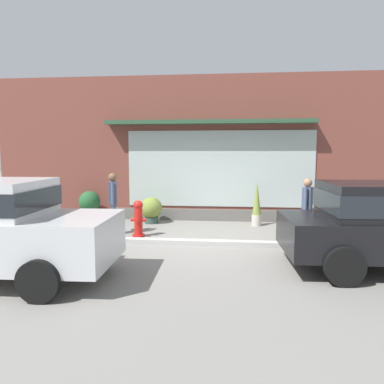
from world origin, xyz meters
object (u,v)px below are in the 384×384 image
Objects in this scene: potted_plant_doorstep at (52,208)px; potted_plant_corner_tall at (257,205)px; pedestrian_passerby at (307,205)px; potted_plant_near_hydrant at (151,209)px; potted_plant_window_left at (375,210)px; pedestrian_with_handbag at (113,199)px; fire_hydrant at (138,218)px; potted_plant_by_entrance at (90,204)px.

potted_plant_doorstep is 0.73× the size of potted_plant_corner_tall.
pedestrian_passerby reaches higher than potted_plant_near_hydrant.
potted_plant_corner_tall is at bearing -179.14° from potted_plant_window_left.
potted_plant_corner_tall is at bearing -128.92° from pedestrian_passerby.
pedestrian_with_handbag is 1.76× the size of potted_plant_doorstep.
potted_plant_doorstep is (-3.20, 1.73, -0.04)m from fire_hydrant.
pedestrian_with_handbag is 2.03× the size of potted_plant_near_hydrant.
pedestrian_with_handbag reaches higher than potted_plant_near_hydrant.
fire_hydrant is 1.02× the size of potted_plant_doorstep.
pedestrian_with_handbag is 7.42m from potted_plant_window_left.
potted_plant_by_entrance is at bearing 16.16° from potted_plant_doorstep.
potted_plant_by_entrance is at bearing 178.49° from potted_plant_window_left.
potted_plant_corner_tall is (-1.07, 1.88, -0.30)m from pedestrian_passerby.
potted_plant_near_hydrant is at bearing 91.91° from fire_hydrant.
pedestrian_passerby is at bearing -24.59° from potted_plant_near_hydrant.
potted_plant_window_left reaches higher than fire_hydrant.
fire_hydrant is at bearing -122.74° from pedestrian_with_handbag.
potted_plant_window_left is at bearing -1.51° from potted_plant_by_entrance.
potted_plant_corner_tall is (3.19, -0.07, 0.17)m from potted_plant_near_hydrant.
pedestrian_with_handbag is 1.82m from potted_plant_near_hydrant.
fire_hydrant is at bearing -44.25° from potted_plant_by_entrance.
pedestrian_passerby is 1.46× the size of potted_plant_window_left.
potted_plant_by_entrance is (1.10, 0.32, 0.09)m from potted_plant_doorstep.
pedestrian_passerby is 1.93× the size of potted_plant_near_hydrant.
pedestrian_with_handbag reaches higher than fire_hydrant.
potted_plant_doorstep is at bearing 151.59° from fire_hydrant.
potted_plant_doorstep reaches higher than potted_plant_near_hydrant.
pedestrian_passerby is 4.71m from potted_plant_near_hydrant.
potted_plant_by_entrance is 0.75× the size of potted_plant_corner_tall.
potted_plant_near_hydrant is at bearing -5.89° from potted_plant_by_entrance.
fire_hydrant is 6.75m from potted_plant_window_left.
pedestrian_passerby is at bearing -60.36° from potted_plant_corner_tall.
potted_plant_window_left is at bearing -0.14° from potted_plant_near_hydrant.
pedestrian_passerby is 1.64× the size of potted_plant_by_entrance.
fire_hydrant is 1.18× the size of potted_plant_near_hydrant.
pedestrian_passerby is at bearing -18.92° from potted_plant_by_entrance.
fire_hydrant reaches higher than potted_plant_near_hydrant.
pedestrian_with_handbag is 4.17m from potted_plant_corner_tall.
potted_plant_by_entrance is at bearing 21.18° from pedestrian_with_handbag.
fire_hydrant is at bearing -164.36° from potted_plant_window_left.
pedestrian_with_handbag is (-0.73, 0.22, 0.46)m from fire_hydrant.
pedestrian_with_handbag is 1.28× the size of potted_plant_corner_tall.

